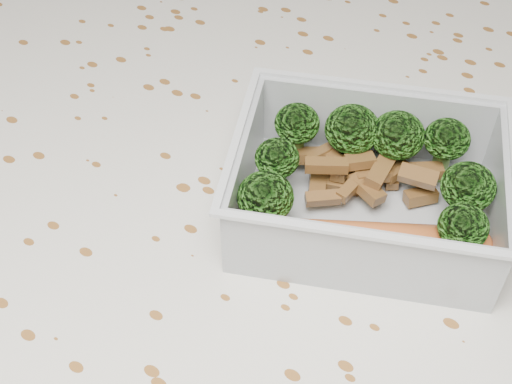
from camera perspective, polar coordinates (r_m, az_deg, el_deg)
The scene contains 6 objects.
dining_table at distance 0.54m, azimuth -0.11°, elevation -8.36°, with size 1.40×0.90×0.75m.
tablecloth at distance 0.50m, azimuth -0.12°, elevation -5.09°, with size 1.46×0.96×0.19m.
lunch_container at distance 0.46m, azimuth 8.80°, elevation -0.26°, with size 0.21×0.19×0.06m.
broccoli_florets at distance 0.46m, azimuth 9.07°, elevation 2.45°, with size 0.16×0.14×0.05m.
meat_pile at distance 0.47m, azimuth 8.15°, elevation 1.53°, with size 0.10×0.08×0.03m.
sausage at distance 0.43m, azimuth 8.89°, elevation -3.87°, with size 0.13×0.09×0.02m.
Camera 1 is at (0.17, -0.25, 1.11)m, focal length 50.00 mm.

